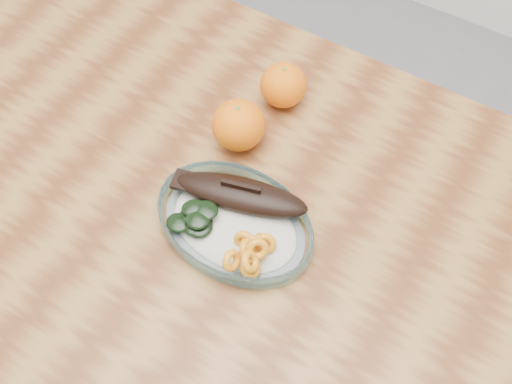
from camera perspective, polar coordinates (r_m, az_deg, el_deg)
ground at (r=1.66m, az=-2.52°, el=-14.75°), size 3.00×3.00×0.00m
dining_table at (r=1.07m, az=-3.80°, el=-3.35°), size 1.20×0.80×0.75m
plated_meal at (r=0.94m, az=-1.90°, el=-2.58°), size 0.47×0.47×0.08m
orange_left at (r=1.08m, az=2.44°, el=9.47°), size 0.08×0.08×0.08m
orange_right at (r=1.01m, az=-1.57°, el=5.97°), size 0.08×0.08×0.08m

